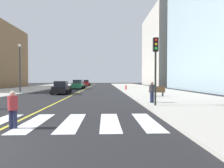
# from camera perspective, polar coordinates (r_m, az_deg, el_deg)

# --- Properties ---
(sidewalk_kerb_east) EXTENTS (10.00, 120.00, 0.15)m
(sidewalk_kerb_east) POSITION_cam_1_polar(r_m,az_deg,el_deg) (26.12, 15.46, -2.99)
(sidewalk_kerb_east) COLOR #B2ADA3
(sidewalk_kerb_east) RESTS_ON ground
(crosswalk_paint) EXTENTS (13.50, 4.00, 0.01)m
(crosswalk_paint) POSITION_cam_1_polar(r_m,az_deg,el_deg) (9.99, -27.96, -10.56)
(crosswalk_paint) COLOR silver
(crosswalk_paint) RESTS_ON ground
(lane_divider_paint) EXTENTS (0.16, 80.00, 0.01)m
(lane_divider_paint) POSITION_cam_1_polar(r_m,az_deg,el_deg) (45.05, -7.70, -1.22)
(lane_divider_paint) COLOR yellow
(lane_divider_paint) RESTS_ON ground
(parking_garage_concrete) EXTENTS (18.00, 24.00, 25.17)m
(parking_garage_concrete) POSITION_cam_1_polar(r_m,az_deg,el_deg) (69.26, 18.77, 10.08)
(parking_garage_concrete) COLOR #B2ADA3
(parking_garage_concrete) RESTS_ON ground
(car_black_nearest) EXTENTS (2.66, 4.17, 1.83)m
(car_black_nearest) POSITION_cam_1_polar(r_m,az_deg,el_deg) (26.50, -15.49, -1.23)
(car_black_nearest) COLOR black
(car_black_nearest) RESTS_ON ground
(car_green_second) EXTENTS (2.92, 4.56, 2.00)m
(car_green_second) POSITION_cam_1_polar(r_m,az_deg,el_deg) (40.40, -10.52, -0.21)
(car_green_second) COLOR #236B42
(car_green_second) RESTS_ON ground
(car_red_third) EXTENTS (2.75, 4.37, 1.94)m
(car_red_third) POSITION_cam_1_polar(r_m,az_deg,el_deg) (63.13, -8.00, 0.35)
(car_red_third) COLOR red
(car_red_third) RESTS_ON ground
(traffic_light_near_corner) EXTENTS (0.36, 0.41, 4.94)m
(traffic_light_near_corner) POSITION_cam_1_polar(r_m,az_deg,el_deg) (13.87, 13.41, 7.86)
(traffic_light_near_corner) COLOR black
(traffic_light_near_corner) RESTS_ON sidewalk_kerb_east
(park_bench) EXTENTS (1.84, 0.73, 1.12)m
(park_bench) POSITION_cam_1_polar(r_m,az_deg,el_deg) (21.44, 13.77, -2.27)
(park_bench) COLOR brown
(park_bench) RESTS_ON sidewalk_kerb_east
(pedestrian_crossing) EXTENTS (0.39, 0.39, 1.57)m
(pedestrian_crossing) POSITION_cam_1_polar(r_m,az_deg,el_deg) (8.74, -28.45, -6.54)
(pedestrian_crossing) COLOR #232847
(pedestrian_crossing) RESTS_ON ground
(pedestrian_waiting_east) EXTENTS (0.42, 0.42, 1.71)m
(pedestrian_waiting_east) POSITION_cam_1_polar(r_m,az_deg,el_deg) (15.43, 12.33, -2.18)
(pedestrian_waiting_east) COLOR #232847
(pedestrian_waiting_east) RESTS_ON sidewalk_kerb_east
(fire_hydrant) EXTENTS (0.26, 0.26, 0.89)m
(fire_hydrant) POSITION_cam_1_polar(r_m,az_deg,el_deg) (33.93, 4.36, -1.09)
(fire_hydrant) COLOR red
(fire_hydrant) RESTS_ON sidewalk_kerb_east
(street_lamp) EXTENTS (0.44, 0.44, 7.19)m
(street_lamp) POSITION_cam_1_polar(r_m,az_deg,el_deg) (30.79, -26.73, 5.64)
(street_lamp) COLOR #38383D
(street_lamp) RESTS_ON sidewalk_kerb_west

